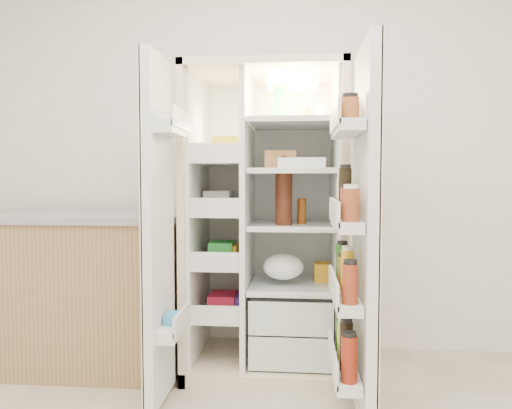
{
  "coord_description": "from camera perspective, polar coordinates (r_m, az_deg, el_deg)",
  "views": [
    {
      "loc": [
        0.15,
        -1.3,
        1.16
      ],
      "look_at": [
        -0.08,
        1.25,
        1.02
      ],
      "focal_mm": 34.0,
      "sensor_mm": 36.0,
      "label": 1
    }
  ],
  "objects": [
    {
      "name": "freezer_door",
      "position": [
        2.47,
        -11.34,
        -3.16
      ],
      "size": [
        0.15,
        0.4,
        1.72
      ],
      "color": "silver",
      "rests_on": "floor"
    },
    {
      "name": "fridge_door",
      "position": [
        2.29,
        12.2,
        -4.06
      ],
      "size": [
        0.17,
        0.58,
        1.72
      ],
      "color": "silver",
      "rests_on": "floor"
    },
    {
      "name": "wall_back",
      "position": [
        3.31,
        2.48,
        6.43
      ],
      "size": [
        4.0,
        0.02,
        2.7
      ],
      "primitive_type": "cube",
      "color": "white",
      "rests_on": "floor"
    },
    {
      "name": "kitchen_counter",
      "position": [
        3.22,
        -19.71,
        -9.32
      ],
      "size": [
        1.3,
        0.69,
        0.94
      ],
      "color": "#9A7C4D",
      "rests_on": "floor"
    },
    {
      "name": "refrigerator",
      "position": [
        2.99,
        1.59,
        -4.85
      ],
      "size": [
        0.92,
        0.7,
        1.8
      ],
      "color": "beige",
      "rests_on": "floor"
    }
  ]
}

